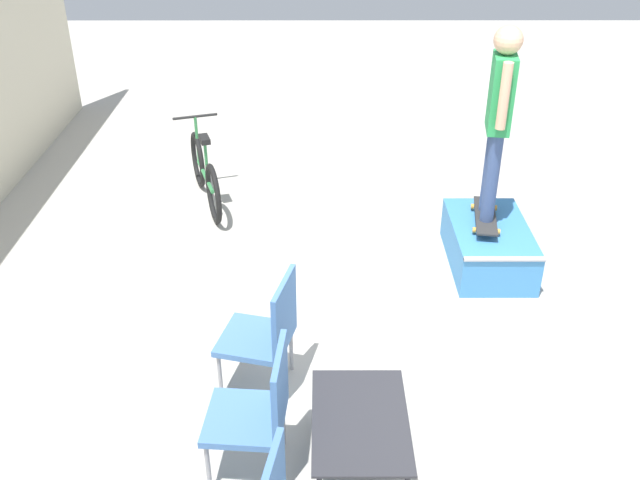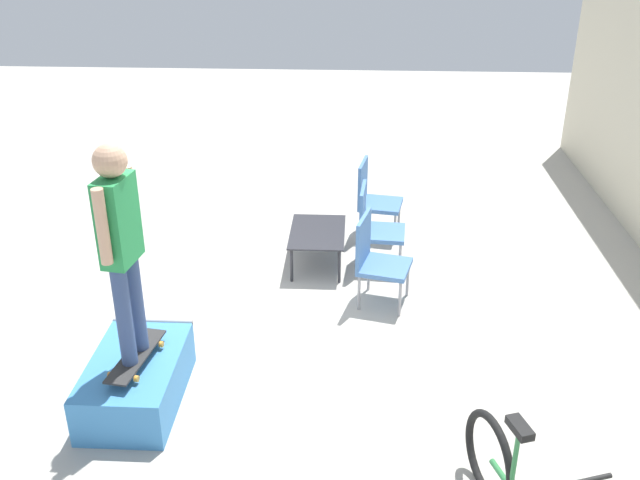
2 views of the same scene
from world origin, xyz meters
The scene contains 8 objects.
ground_plane centered at (0.00, 0.00, 0.00)m, with size 24.00×24.00×0.00m, color #B7B2A8.
skate_ramp_box centered at (1.30, -0.74, 0.22)m, with size 1.26×0.75×0.46m.
skateboard_on_ramp centered at (1.37, -0.69, 0.51)m, with size 0.83×0.34×0.07m.
person_skater centered at (1.37, -0.69, 1.63)m, with size 0.56×0.26×1.84m.
coffee_table centered at (-1.35, 0.68, 0.39)m, with size 0.98×0.64×0.43m.
patio_chair_left centered at (-2.23, 1.35, 0.54)m, with size 0.60×0.60×0.99m.
patio_chair_center centered at (-1.36, 1.34, 0.54)m, with size 0.56×0.56×0.99m.
patio_chair_right centered at (-0.52, 1.35, 0.54)m, with size 0.63×0.63×0.99m.
Camera 2 is at (6.23, 1.11, 3.99)m, focal length 40.00 mm.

